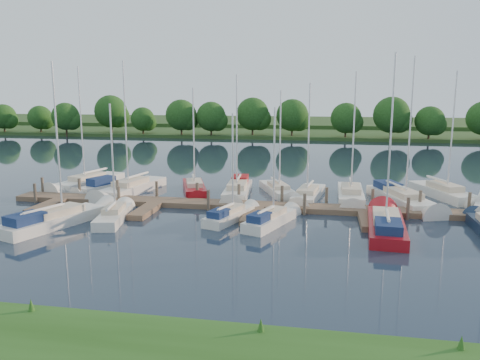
% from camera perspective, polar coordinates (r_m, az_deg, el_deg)
% --- Properties ---
extents(ground, '(260.00, 260.00, 0.00)m').
position_cam_1_polar(ground, '(28.52, -0.04, -7.39)').
color(ground, '#192533').
rests_on(ground, ground).
extents(dock, '(40.00, 6.00, 0.40)m').
position_cam_1_polar(dock, '(35.40, 2.05, -3.46)').
color(dock, brown).
rests_on(dock, ground).
extents(mooring_pilings, '(38.24, 2.84, 2.00)m').
position_cam_1_polar(mooring_pilings, '(36.39, 2.30, -2.42)').
color(mooring_pilings, '#473D33').
rests_on(mooring_pilings, ground).
extents(far_shore, '(180.00, 30.00, 0.60)m').
position_cam_1_polar(far_shore, '(102.15, 7.43, 5.81)').
color(far_shore, '#214018').
rests_on(far_shore, ground).
extents(distant_hill, '(220.00, 40.00, 1.40)m').
position_cam_1_polar(distant_hill, '(127.04, 7.99, 6.92)').
color(distant_hill, '#314C21').
rests_on(distant_hill, ground).
extents(treeline, '(146.77, 9.71, 8.30)m').
position_cam_1_polar(treeline, '(88.78, 7.86, 7.64)').
color(treeline, '#38281C').
rests_on(treeline, ground).
extents(sailboat_n_0, '(3.92, 9.17, 11.56)m').
position_cam_1_polar(sailboat_n_0, '(46.76, -18.17, -0.41)').
color(sailboat_n_0, silver).
rests_on(sailboat_n_0, ground).
extents(motorboat, '(3.06, 5.19, 1.60)m').
position_cam_1_polar(motorboat, '(44.02, -16.69, -0.91)').
color(motorboat, silver).
rests_on(motorboat, ground).
extents(sailboat_n_2, '(3.65, 9.40, 11.89)m').
position_cam_1_polar(sailboat_n_2, '(42.65, -13.22, -1.19)').
color(sailboat_n_2, silver).
rests_on(sailboat_n_2, ground).
extents(sailboat_n_3, '(3.76, 7.43, 9.60)m').
position_cam_1_polar(sailboat_n_3, '(41.86, -5.57, -1.18)').
color(sailboat_n_3, maroon).
rests_on(sailboat_n_3, ground).
extents(sailboat_n_4, '(2.47, 8.33, 10.72)m').
position_cam_1_polar(sailboat_n_4, '(40.41, -0.32, -1.46)').
color(sailboat_n_4, silver).
rests_on(sailboat_n_4, ground).
extents(sailboat_n_5, '(3.97, 7.27, 9.33)m').
position_cam_1_polar(sailboat_n_5, '(41.24, 4.73, -1.36)').
color(sailboat_n_5, silver).
rests_on(sailboat_n_5, ground).
extents(sailboat_n_6, '(2.80, 7.88, 9.92)m').
position_cam_1_polar(sailboat_n_6, '(39.44, 8.23, -1.99)').
color(sailboat_n_6, silver).
rests_on(sailboat_n_6, ground).
extents(sailboat_n_7, '(2.14, 8.44, 10.89)m').
position_cam_1_polar(sailboat_n_7, '(39.90, 13.33, -2.00)').
color(sailboat_n_7, silver).
rests_on(sailboat_n_7, ground).
extents(sailboat_n_8, '(4.74, 9.38, 11.95)m').
position_cam_1_polar(sailboat_n_8, '(39.63, 19.17, -2.33)').
color(sailboat_n_8, silver).
rests_on(sailboat_n_8, ground).
extents(sailboat_n_9, '(4.50, 8.43, 11.01)m').
position_cam_1_polar(sailboat_n_9, '(43.19, 23.68, -1.66)').
color(sailboat_n_9, silver).
rests_on(sailboat_n_9, ground).
extents(sailboat_s_0, '(4.47, 8.75, 11.24)m').
position_cam_1_polar(sailboat_s_0, '(33.91, -21.37, -4.61)').
color(sailboat_s_0, silver).
rests_on(sailboat_s_0, ground).
extents(sailboat_s_1, '(2.57, 6.55, 8.45)m').
position_cam_1_polar(sailboat_s_1, '(34.03, -15.05, -4.28)').
color(sailboat_s_1, silver).
rests_on(sailboat_s_1, ground).
extents(sailboat_s_2, '(2.95, 5.95, 7.77)m').
position_cam_1_polar(sailboat_s_2, '(32.80, -1.19, -4.39)').
color(sailboat_s_2, silver).
rests_on(sailboat_s_2, ground).
extents(sailboat_s_3, '(3.27, 6.25, 8.24)m').
position_cam_1_polar(sailboat_s_3, '(31.72, 3.77, -4.93)').
color(sailboat_s_3, silver).
rests_on(sailboat_s_3, ground).
extents(sailboat_s_4, '(2.77, 9.25, 11.69)m').
position_cam_1_polar(sailboat_s_4, '(31.82, 17.35, -5.34)').
color(sailboat_s_4, maroon).
rests_on(sailboat_s_4, ground).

